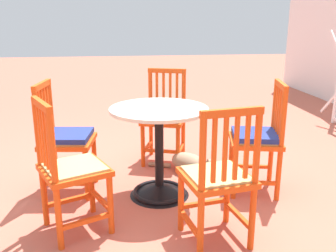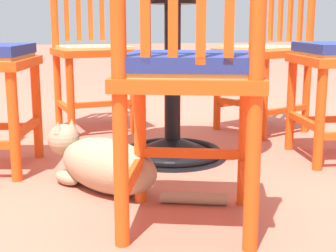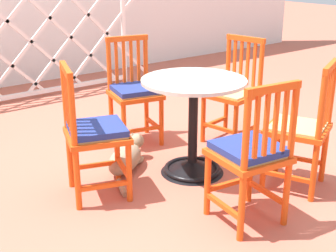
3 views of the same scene
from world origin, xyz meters
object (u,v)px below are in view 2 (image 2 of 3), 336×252
Objects in this scene: orange_chair_at_corner at (92,51)px; tabby_cat at (101,163)px; cafe_table at (172,94)px; orange_chair_near_fence at (190,74)px; orange_chair_tucked_in at (267,52)px.

orange_chair_at_corner reaches higher than tabby_cat.
orange_chair_at_corner is at bearing 22.09° from cafe_table.
cafe_table is 0.77m from orange_chair_at_corner.
orange_chair_near_fence is (-0.75, 0.14, 0.16)m from cafe_table.
tabby_cat is at bearing 28.99° from orange_chair_near_fence.
orange_chair_tucked_in is 1.00× the size of orange_chair_at_corner.
orange_chair_near_fence is 1.58× the size of tabby_cat.
orange_chair_tucked_in is 1.42m from orange_chair_near_fence.
tabby_cat is at bearing 129.15° from orange_chair_tucked_in.
orange_chair_near_fence is at bearing 169.78° from cafe_table.
tabby_cat is at bearing 135.74° from cafe_table.
orange_chair_near_fence is at bearing -151.01° from tabby_cat.
orange_chair_near_fence is at bearing 147.18° from orange_chair_tucked_in.
orange_chair_near_fence is at bearing -174.11° from orange_chair_at_corner.
orange_chair_at_corner is at bearing 5.89° from orange_chair_near_fence.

